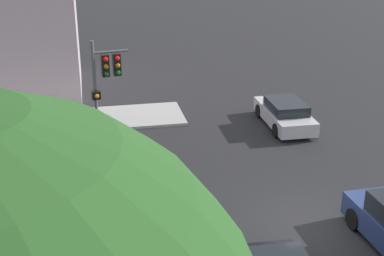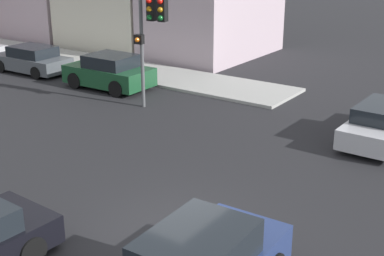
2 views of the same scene
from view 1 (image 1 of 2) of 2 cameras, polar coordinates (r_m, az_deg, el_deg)
ground_plane at (r=18.41m, az=12.48°, el=-9.92°), size 300.00×300.00×0.00m
traffic_signal at (r=22.07m, az=-9.21°, el=5.38°), size 0.72×1.58×4.91m
crossing_car_0 at (r=26.11m, az=9.87°, el=1.53°), size 4.36×1.95×1.29m
parked_car_0 at (r=24.27m, az=-17.17°, el=-0.49°), size 2.12×3.95×1.51m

